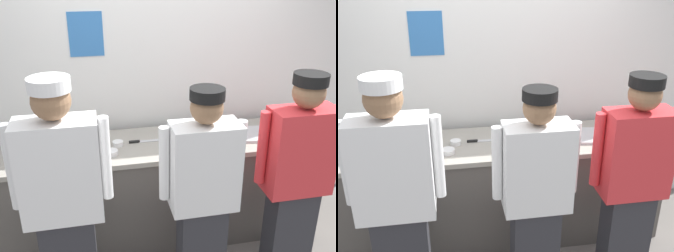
{
  "view_description": "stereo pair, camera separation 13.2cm",
  "coord_description": "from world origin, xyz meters",
  "views": [
    {
      "loc": [
        -0.57,
        -2.46,
        2.3
      ],
      "look_at": [
        0.03,
        0.37,
        1.06
      ],
      "focal_mm": 40.56,
      "sensor_mm": 36.0,
      "label": 1
    },
    {
      "loc": [
        -0.44,
        -2.49,
        2.3
      ],
      "look_at": [
        0.03,
        0.37,
        1.06
      ],
      "focal_mm": 40.56,
      "sensor_mm": 36.0,
      "label": 2
    }
  ],
  "objects": [
    {
      "name": "squeeze_bottle_primary",
      "position": [
        1.14,
        0.14,
        1.02
      ],
      "size": [
        0.05,
        0.05,
        0.19
      ],
      "color": "red",
      "rests_on": "prep_counter"
    },
    {
      "name": "squeeze_bottle_secondary",
      "position": [
        -0.88,
        0.28,
        1.03
      ],
      "size": [
        0.06,
        0.06,
        0.21
      ],
      "color": "orange",
      "rests_on": "prep_counter"
    },
    {
      "name": "chef_far_right",
      "position": [
        0.81,
        -0.35,
        0.89
      ],
      "size": [
        0.6,
        0.24,
        1.66
      ],
      "color": "#2D2D33",
      "rests_on": "ground"
    },
    {
      "name": "sheet_tray",
      "position": [
        0.76,
        0.32,
        0.94
      ],
      "size": [
        0.45,
        0.37,
        0.02
      ],
      "primitive_type": "cube",
      "rotation": [
        0.0,
        0.0,
        -0.14
      ],
      "color": "#B7BABF",
      "rests_on": "prep_counter"
    },
    {
      "name": "prep_counter",
      "position": [
        0.0,
        0.35,
        0.47
      ],
      "size": [
        2.78,
        0.67,
        0.93
      ],
      "color": "#56514C",
      "rests_on": "ground"
    },
    {
      "name": "mixing_bowl_steel",
      "position": [
        0.3,
        0.32,
        0.99
      ],
      "size": [
        0.36,
        0.36,
        0.13
      ],
      "primitive_type": "cylinder",
      "color": "#B7BABF",
      "rests_on": "prep_counter"
    },
    {
      "name": "plate_stack_front",
      "position": [
        -0.65,
        0.45,
        0.98
      ],
      "size": [
        0.24,
        0.24,
        0.1
      ],
      "color": "white",
      "rests_on": "prep_counter"
    },
    {
      "name": "chefs_knife",
      "position": [
        -0.19,
        0.39,
        0.93
      ],
      "size": [
        0.27,
        0.03,
        0.02
      ],
      "color": "#B7BABF",
      "rests_on": "prep_counter"
    },
    {
      "name": "chef_center",
      "position": [
        0.11,
        -0.38,
        0.86
      ],
      "size": [
        0.59,
        0.24,
        1.61
      ],
      "color": "#2D2D33",
      "rests_on": "ground"
    },
    {
      "name": "wall_back",
      "position": [
        -0.0,
        0.82,
        1.48
      ],
      "size": [
        4.35,
        0.11,
        2.97
      ],
      "color": "white",
      "rests_on": "ground"
    },
    {
      "name": "ramekin_orange_sauce",
      "position": [
        -0.4,
        0.36,
        0.95
      ],
      "size": [
        0.09,
        0.09,
        0.04
      ],
      "color": "white",
      "rests_on": "prep_counter"
    },
    {
      "name": "deli_cup",
      "position": [
        -1.11,
        0.36,
        0.97
      ],
      "size": [
        0.09,
        0.09,
        0.09
      ],
      "primitive_type": "cylinder",
      "color": "white",
      "rests_on": "prep_counter"
    },
    {
      "name": "chef_near_left",
      "position": [
        -0.8,
        -0.38,
        0.93
      ],
      "size": [
        0.62,
        0.24,
        1.74
      ],
      "color": "#2D2D33",
      "rests_on": "ground"
    },
    {
      "name": "ramekin_yellow_sauce",
      "position": [
        -0.46,
        0.21,
        0.95
      ],
      "size": [
        0.11,
        0.11,
        0.04
      ],
      "color": "white",
      "rests_on": "prep_counter"
    }
  ]
}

